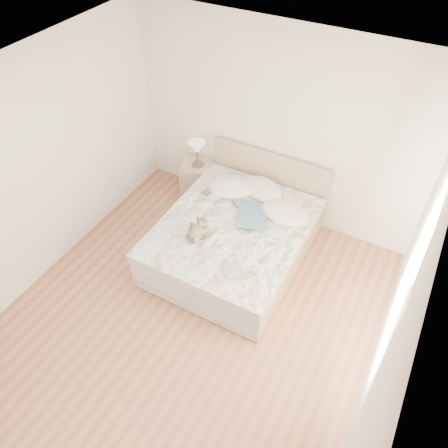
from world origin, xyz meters
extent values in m
cube|color=brown|center=(0.00, 0.00, 0.00)|extent=(4.00, 4.50, 0.00)
cube|color=white|center=(0.00, 0.00, 2.70)|extent=(4.00, 4.50, 0.00)
cube|color=silver|center=(0.00, 2.25, 1.35)|extent=(4.00, 0.02, 2.70)
cube|color=silver|center=(-2.00, 0.00, 1.35)|extent=(0.02, 4.50, 2.70)
cube|color=silver|center=(2.00, 0.00, 1.35)|extent=(0.02, 4.50, 2.70)
cube|color=white|center=(1.99, 0.30, 1.45)|extent=(0.02, 1.30, 1.10)
cube|color=tan|center=(0.00, 1.15, 0.10)|extent=(1.68, 2.08, 0.20)
cube|color=white|center=(0.00, 1.15, 0.35)|extent=(1.60, 2.00, 0.30)
cube|color=white|center=(0.00, 1.10, 0.54)|extent=(1.72, 2.05, 0.10)
cube|color=tan|center=(0.00, 2.19, 0.50)|extent=(1.70, 0.06, 1.00)
cube|color=tan|center=(-1.07, 2.01, 0.28)|extent=(0.55, 0.52, 0.56)
cylinder|color=#47413D|center=(-1.05, 2.01, 0.57)|extent=(0.18, 0.18, 0.02)
cylinder|color=#3A3630|center=(-1.05, 2.01, 0.70)|extent=(0.03, 0.03, 0.24)
cone|color=#F1E4CB|center=(-1.05, 2.01, 0.86)|extent=(0.32, 0.32, 0.18)
ellipsoid|color=white|center=(-0.34, 1.69, 0.64)|extent=(0.73, 0.62, 0.18)
ellipsoid|color=white|center=(0.05, 1.87, 0.64)|extent=(0.73, 0.65, 0.18)
ellipsoid|color=white|center=(0.49, 1.58, 0.64)|extent=(0.63, 0.46, 0.19)
cube|color=white|center=(-0.50, 1.46, 0.63)|extent=(0.33, 0.25, 0.02)
cube|color=beige|center=(0.44, 0.45, 0.63)|extent=(0.39, 0.37, 0.02)
camera|label=1|loc=(1.75, -2.34, 4.34)|focal=35.00mm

